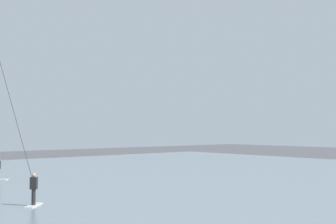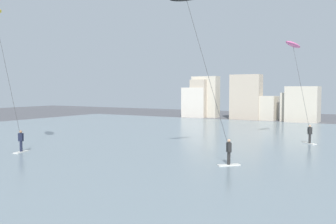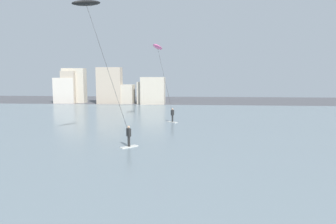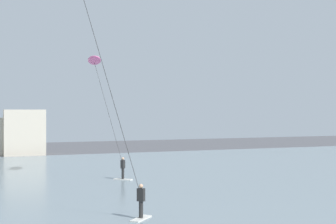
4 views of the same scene
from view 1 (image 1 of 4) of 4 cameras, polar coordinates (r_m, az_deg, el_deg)
name	(u,v)px [view 1 (image 1 of 4)]	position (r m, az deg, el deg)	size (l,w,h in m)	color
water_bay	(4,189)	(29.87, -21.46, -9.74)	(84.00, 52.00, 0.10)	gray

